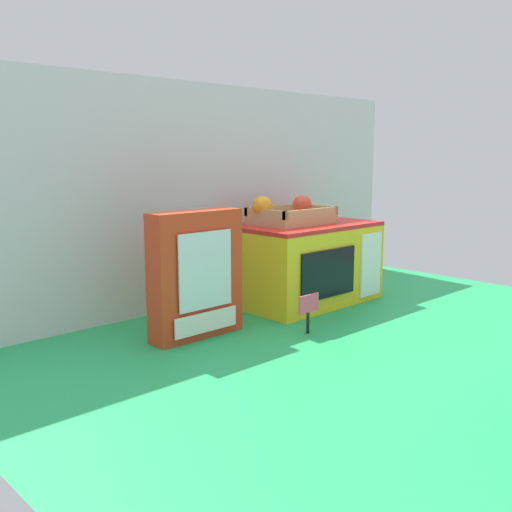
{
  "coord_description": "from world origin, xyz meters",
  "views": [
    {
      "loc": [
        -1.11,
        -1.1,
        0.44
      ],
      "look_at": [
        -0.03,
        0.02,
        0.17
      ],
      "focal_mm": 40.78,
      "sensor_mm": 36.0,
      "label": 1
    }
  ],
  "objects_px": {
    "food_groups_crate": "(289,215)",
    "cookie_set_box": "(197,275)",
    "toy_microwave": "(304,263)",
    "price_sign": "(309,308)"
  },
  "relations": [
    {
      "from": "food_groups_crate",
      "to": "cookie_set_box",
      "type": "relative_size",
      "value": 0.77
    },
    {
      "from": "toy_microwave",
      "to": "cookie_set_box",
      "type": "distance_m",
      "value": 0.45
    },
    {
      "from": "food_groups_crate",
      "to": "cookie_set_box",
      "type": "distance_m",
      "value": 0.43
    },
    {
      "from": "price_sign",
      "to": "toy_microwave",
      "type": "bearing_deg",
      "value": 43.92
    },
    {
      "from": "toy_microwave",
      "to": "food_groups_crate",
      "type": "height_order",
      "value": "food_groups_crate"
    },
    {
      "from": "cookie_set_box",
      "to": "price_sign",
      "type": "relative_size",
      "value": 3.1
    },
    {
      "from": "food_groups_crate",
      "to": "cookie_set_box",
      "type": "height_order",
      "value": "food_groups_crate"
    },
    {
      "from": "toy_microwave",
      "to": "price_sign",
      "type": "height_order",
      "value": "toy_microwave"
    },
    {
      "from": "cookie_set_box",
      "to": "toy_microwave",
      "type": "bearing_deg",
      "value": 6.88
    },
    {
      "from": "cookie_set_box",
      "to": "food_groups_crate",
      "type": "bearing_deg",
      "value": 10.64
    }
  ]
}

